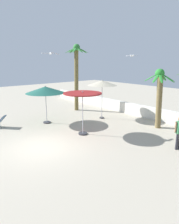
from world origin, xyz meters
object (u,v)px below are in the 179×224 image
at_px(guest_1, 179,130).
at_px(seagull_2, 51,53).
at_px(palm_tree_0, 76,71).
at_px(palm_tree_1, 159,91).
at_px(seagull_1, 132,56).
at_px(patio_umbrella_0, 45,90).
at_px(patio_umbrella_2, 102,83).
at_px(patio_umbrella_1, 83,97).

xyz_separation_m(guest_1, seagull_2, (-6.48, -3.49, 3.79)).
xyz_separation_m(palm_tree_0, palm_tree_1, (7.58, 1.19, -1.07)).
bearing_deg(seagull_1, patio_umbrella_0, -121.64).
bearing_deg(guest_1, seagull_1, 155.07).
height_order(patio_umbrella_2, palm_tree_1, palm_tree_1).
xyz_separation_m(palm_tree_0, guest_1, (10.34, -1.20, -2.49)).
height_order(palm_tree_1, seagull_2, seagull_2).
distance_m(palm_tree_1, seagull_1, 3.36).
relative_size(palm_tree_0, palm_tree_1, 1.48).
relative_size(patio_umbrella_1, patio_umbrella_2, 0.89).
bearing_deg(guest_1, patio_umbrella_1, -154.40).
bearing_deg(palm_tree_1, patio_umbrella_2, -161.90).
bearing_deg(palm_tree_0, patio_umbrella_0, -65.62).
relative_size(patio_umbrella_1, guest_1, 1.55).
relative_size(seagull_1, seagull_2, 1.00).
bearing_deg(seagull_2, guest_1, 28.29).
bearing_deg(palm_tree_1, seagull_2, -122.30).
bearing_deg(patio_umbrella_1, patio_umbrella_2, 119.66).
bearing_deg(patio_umbrella_0, patio_umbrella_1, 8.69).
relative_size(guest_1, seagull_1, 1.64).
bearing_deg(seagull_2, palm_tree_0, 129.49).
xyz_separation_m(patio_umbrella_0, palm_tree_1, (5.72, 5.29, 0.06)).
distance_m(palm_tree_0, guest_1, 10.71).
distance_m(patio_umbrella_0, seagull_2, 3.20).
height_order(seagull_1, seagull_2, seagull_2).
relative_size(patio_umbrella_0, patio_umbrella_1, 1.03).
bearing_deg(palm_tree_1, guest_1, -40.76).
bearing_deg(guest_1, palm_tree_0, 173.39).
xyz_separation_m(patio_umbrella_2, palm_tree_1, (4.08, 1.33, -0.29)).
bearing_deg(patio_umbrella_0, seagull_1, 58.36).
bearing_deg(patio_umbrella_1, seagull_1, 93.63).
height_order(patio_umbrella_1, palm_tree_0, palm_tree_0).
bearing_deg(patio_umbrella_1, palm_tree_1, 65.71).
bearing_deg(seagull_2, patio_umbrella_1, 35.83).
height_order(palm_tree_1, guest_1, palm_tree_1).
xyz_separation_m(patio_umbrella_1, palm_tree_1, (2.14, 4.74, 0.13)).
relative_size(patio_umbrella_2, palm_tree_1, 0.77).
bearing_deg(palm_tree_0, patio_umbrella_2, -2.37).
height_order(patio_umbrella_0, seagull_2, seagull_2).
distance_m(patio_umbrella_0, palm_tree_1, 7.79).
distance_m(palm_tree_0, seagull_2, 6.21).
bearing_deg(palm_tree_1, seagull_1, 179.18).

